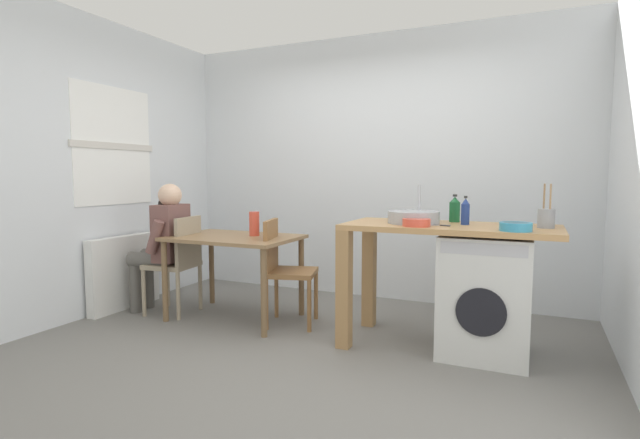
% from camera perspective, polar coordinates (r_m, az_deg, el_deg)
% --- Properties ---
extents(ground_plane, '(5.46, 5.46, 0.00)m').
position_cam_1_polar(ground_plane, '(3.63, -2.58, -15.28)').
color(ground_plane, slate).
extents(wall_back, '(4.60, 0.10, 2.70)m').
position_cam_1_polar(wall_back, '(5.02, 6.48, 6.12)').
color(wall_back, silver).
rests_on(wall_back, ground_plane).
extents(wall_window_side, '(0.12, 3.80, 2.70)m').
position_cam_1_polar(wall_window_side, '(4.78, -26.41, 5.67)').
color(wall_window_side, silver).
rests_on(wall_window_side, ground_plane).
extents(radiator, '(0.10, 0.80, 0.70)m').
position_cam_1_polar(radiator, '(4.96, -22.32, -5.85)').
color(radiator, white).
rests_on(radiator, ground_plane).
extents(dining_table, '(1.10, 0.76, 0.74)m').
position_cam_1_polar(dining_table, '(4.30, -10.22, -3.24)').
color(dining_table, olive).
rests_on(dining_table, ground_plane).
extents(chair_person_seat, '(0.44, 0.44, 0.90)m').
position_cam_1_polar(chair_person_seat, '(4.58, -16.51, -4.57)').
color(chair_person_seat, gray).
rests_on(chair_person_seat, ground_plane).
extents(chair_opposite, '(0.49, 0.49, 0.90)m').
position_cam_1_polar(chair_opposite, '(4.10, -4.41, -5.52)').
color(chair_opposite, olive).
rests_on(chair_opposite, ground_plane).
extents(seated_person, '(0.52, 0.53, 1.20)m').
position_cam_1_polar(seated_person, '(4.65, -18.21, -2.44)').
color(seated_person, '#595651').
rests_on(seated_person, ground_plane).
extents(kitchen_counter, '(1.50, 0.68, 0.92)m').
position_cam_1_polar(kitchen_counter, '(3.62, 11.84, -2.97)').
color(kitchen_counter, tan).
rests_on(kitchen_counter, ground_plane).
extents(washing_machine, '(0.60, 0.61, 0.86)m').
position_cam_1_polar(washing_machine, '(3.61, 19.16, -8.53)').
color(washing_machine, silver).
rests_on(washing_machine, ground_plane).
extents(sink_basin, '(0.38, 0.38, 0.09)m').
position_cam_1_polar(sink_basin, '(3.61, 11.10, 0.27)').
color(sink_basin, '#9EA0A5').
rests_on(sink_basin, kitchen_counter).
extents(tap, '(0.02, 0.02, 0.28)m').
position_cam_1_polar(tap, '(3.78, 11.76, 1.92)').
color(tap, '#B2B2B7').
rests_on(tap, kitchen_counter).
extents(bottle_tall_green, '(0.08, 0.08, 0.21)m').
position_cam_1_polar(bottle_tall_green, '(3.78, 15.78, 1.15)').
color(bottle_tall_green, '#19592D').
rests_on(bottle_tall_green, kitchen_counter).
extents(bottle_squat_brown, '(0.06, 0.06, 0.21)m').
position_cam_1_polar(bottle_squat_brown, '(3.59, 16.96, 0.90)').
color(bottle_squat_brown, navy).
rests_on(bottle_squat_brown, kitchen_counter).
extents(mixing_bowl, '(0.19, 0.19, 0.05)m').
position_cam_1_polar(mixing_bowl, '(3.40, 11.44, -0.29)').
color(mixing_bowl, '#D84C38').
rests_on(mixing_bowl, kitchen_counter).
extents(utensil_crock, '(0.11, 0.11, 0.30)m').
position_cam_1_polar(utensil_crock, '(3.57, 25.40, 0.19)').
color(utensil_crock, gray).
rests_on(utensil_crock, kitchen_counter).
extents(colander, '(0.20, 0.20, 0.06)m').
position_cam_1_polar(colander, '(3.30, 22.33, -0.74)').
color(colander, teal).
rests_on(colander, kitchen_counter).
extents(vase, '(0.09, 0.09, 0.21)m').
position_cam_1_polar(vase, '(4.27, -7.85, -0.50)').
color(vase, '#D84C38').
rests_on(vase, dining_table).
extents(scissors, '(0.15, 0.06, 0.01)m').
position_cam_1_polar(scissors, '(3.48, 14.13, -0.67)').
color(scissors, '#B2B2B7').
rests_on(scissors, kitchen_counter).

